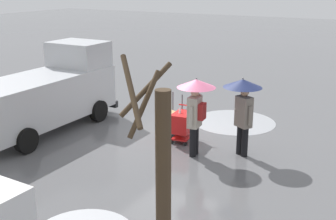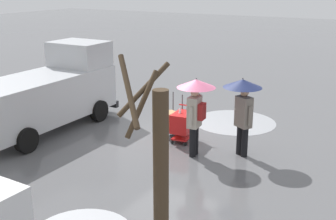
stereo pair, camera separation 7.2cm
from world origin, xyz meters
TOP-DOWN VIEW (x-y plane):
  - ground_plane at (0.00, 0.00)m, footprint 90.00×90.00m
  - slush_patch_under_van at (-1.16, -2.39)m, footprint 2.77×2.77m
  - cargo_van_parked_right at (3.82, 1.18)m, footprint 2.26×5.37m
  - shopping_cart_vendor at (-0.51, 0.10)m, footprint 0.64×0.87m
  - hand_dolly_boxes at (0.05, -0.14)m, footprint 0.73×0.84m
  - pedestrian_pink_side at (-1.29, 0.83)m, footprint 1.04×1.04m
  - pedestrian_black_side at (-2.37, 0.18)m, footprint 1.04×1.04m
  - bare_tree_near at (-3.11, 5.68)m, footprint 0.82×1.33m

SIDE VIEW (x-z plane):
  - ground_plane at x=0.00m, z-range 0.00..0.00m
  - slush_patch_under_van at x=-1.16m, z-range 0.00..0.01m
  - hand_dolly_boxes at x=0.05m, z-range -0.21..1.10m
  - shopping_cart_vendor at x=-0.51m, z-range 0.05..1.09m
  - cargo_van_parked_right at x=3.82m, z-range -0.12..2.48m
  - pedestrian_pink_side at x=-1.29m, z-range 0.50..2.64m
  - pedestrian_black_side at x=-2.37m, z-range 0.51..2.66m
  - bare_tree_near at x=-3.11m, z-range -0.07..3.53m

